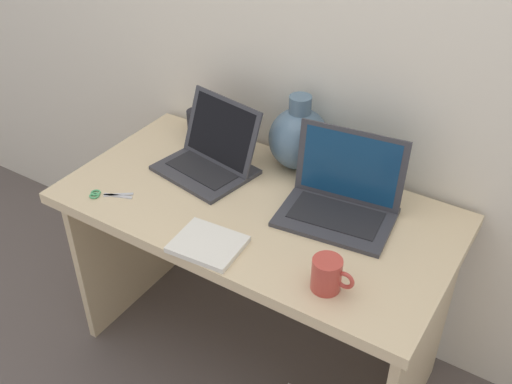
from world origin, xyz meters
TOP-DOWN VIEW (x-y plane):
  - ground_plane at (0.00, 0.00)m, footprint 6.00×6.00m
  - back_wall at (0.00, 0.38)m, footprint 4.40×0.04m
  - desk at (0.00, 0.00)m, footprint 1.32×0.69m
  - laptop_left at (-0.25, 0.11)m, footprint 0.36×0.31m
  - laptop_right at (0.25, 0.12)m, footprint 0.39×0.30m
  - green_vase at (0.00, 0.28)m, footprint 0.22×0.22m
  - notebook_stack at (-0.01, -0.26)m, footprint 0.22×0.18m
  - coffee_mug at (0.37, -0.23)m, footprint 0.13×0.08m
  - pen_cup at (-0.45, 0.28)m, footprint 0.07×0.07m
  - scissors at (-0.47, -0.23)m, footprint 0.14×0.10m

SIDE VIEW (x-z plane):
  - ground_plane at x=0.00m, z-range 0.00..0.00m
  - desk at x=0.00m, z-range 0.20..0.95m
  - scissors at x=-0.47m, z-range 0.75..0.76m
  - notebook_stack at x=-0.01m, z-range 0.75..0.77m
  - pen_cup at x=-0.45m, z-range 0.71..0.89m
  - coffee_mug at x=0.37m, z-range 0.75..0.85m
  - laptop_left at x=-0.25m, z-range 0.69..0.94m
  - laptop_right at x=0.25m, z-range 0.69..0.95m
  - green_vase at x=0.00m, z-range 0.73..1.00m
  - back_wall at x=0.00m, z-range 0.00..2.40m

